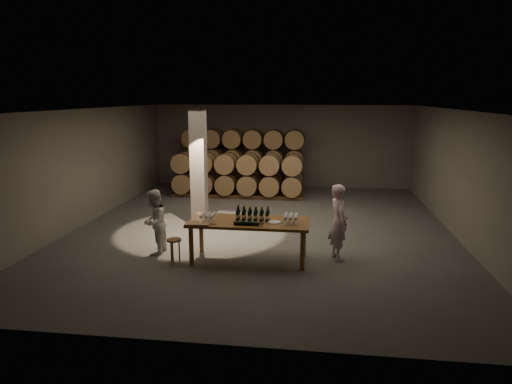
# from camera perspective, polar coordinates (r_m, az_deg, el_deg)

# --- Properties ---
(room) EXTENTS (12.00, 12.00, 12.00)m
(room) POSITION_cam_1_polar(r_m,az_deg,el_deg) (12.69, -7.17, 3.01)
(room) COLOR #54524F
(room) RESTS_ON ground
(tasting_table) EXTENTS (2.60, 1.10, 0.90)m
(tasting_table) POSITION_cam_1_polar(r_m,az_deg,el_deg) (9.91, -0.89, -4.20)
(tasting_table) COLOR brown
(tasting_table) RESTS_ON ground
(barrel_stack_back) EXTENTS (4.70, 0.95, 2.31)m
(barrel_stack_back) POSITION_cam_1_polar(r_m,az_deg,el_deg) (17.50, -1.56, 4.23)
(barrel_stack_back) COLOR brown
(barrel_stack_back) RESTS_ON ground
(barrel_stack_front) EXTENTS (4.70, 0.95, 1.57)m
(barrel_stack_front) POSITION_cam_1_polar(r_m,az_deg,el_deg) (16.19, -2.34, 2.26)
(barrel_stack_front) COLOR brown
(barrel_stack_front) RESTS_ON ground
(bottle_cluster) EXTENTS (0.73, 0.23, 0.31)m
(bottle_cluster) POSITION_cam_1_polar(r_m,az_deg,el_deg) (9.90, -0.41, -2.92)
(bottle_cluster) COLOR black
(bottle_cluster) RESTS_ON tasting_table
(lying_bottles) EXTENTS (0.63, 0.08, 0.08)m
(lying_bottles) POSITION_cam_1_polar(r_m,az_deg,el_deg) (9.54, -1.14, -3.93)
(lying_bottles) COLOR black
(lying_bottles) RESTS_ON tasting_table
(glass_cluster_left) EXTENTS (0.30, 0.41, 0.16)m
(glass_cluster_left) POSITION_cam_1_polar(r_m,az_deg,el_deg) (9.95, -6.03, -2.91)
(glass_cluster_left) COLOR silver
(glass_cluster_left) RESTS_ON tasting_table
(glass_cluster_right) EXTENTS (0.31, 0.42, 0.19)m
(glass_cluster_right) POSITION_cam_1_polar(r_m,az_deg,el_deg) (9.73, 4.40, -3.10)
(glass_cluster_right) COLOR silver
(glass_cluster_right) RESTS_ON tasting_table
(plate) EXTENTS (0.28, 0.28, 0.02)m
(plate) POSITION_cam_1_polar(r_m,az_deg,el_deg) (9.77, 2.31, -3.77)
(plate) COLOR white
(plate) RESTS_ON tasting_table
(notebook_near) EXTENTS (0.28, 0.23, 0.03)m
(notebook_near) POSITION_cam_1_polar(r_m,az_deg,el_deg) (9.63, -6.67, -4.03)
(notebook_near) COLOR brown
(notebook_near) RESTS_ON tasting_table
(notebook_corner) EXTENTS (0.29, 0.34, 0.03)m
(notebook_corner) POSITION_cam_1_polar(r_m,az_deg,el_deg) (9.75, -8.10, -3.89)
(notebook_corner) COLOR brown
(notebook_corner) RESTS_ON tasting_table
(pen) EXTENTS (0.15, 0.06, 0.01)m
(pen) POSITION_cam_1_polar(r_m,az_deg,el_deg) (9.64, -5.38, -4.05)
(pen) COLOR black
(pen) RESTS_ON tasting_table
(stool) EXTENTS (0.32, 0.32, 0.53)m
(stool) POSITION_cam_1_polar(r_m,az_deg,el_deg) (10.04, -10.20, -6.34)
(stool) COLOR brown
(stool) RESTS_ON ground
(person_man) EXTENTS (0.59, 0.72, 1.69)m
(person_man) POSITION_cam_1_polar(r_m,az_deg,el_deg) (10.14, 10.28, -3.73)
(person_man) COLOR silver
(person_man) RESTS_ON ground
(person_woman) EXTENTS (0.57, 0.73, 1.49)m
(person_woman) POSITION_cam_1_polar(r_m,az_deg,el_deg) (10.61, -12.62, -3.67)
(person_woman) COLOR white
(person_woman) RESTS_ON ground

